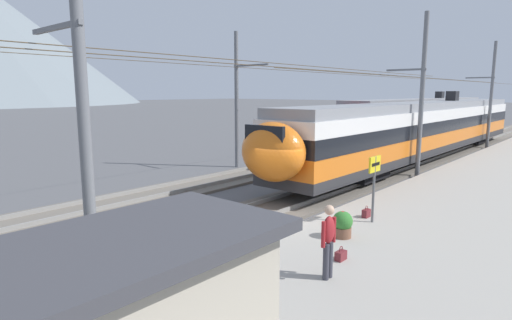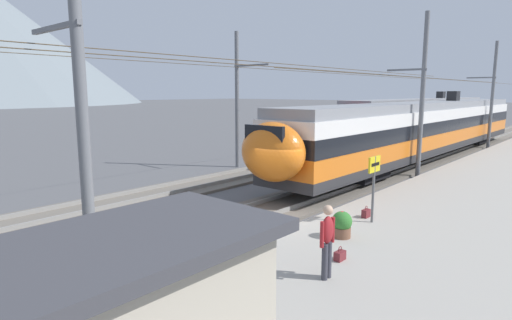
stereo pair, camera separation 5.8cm
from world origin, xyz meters
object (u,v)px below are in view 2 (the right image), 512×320
catenary_mast_west (79,113)px  catenary_mast_east (491,95)px  train_far_track (423,115)px  catenary_mast_mid (420,95)px  handbag_near_sign (366,213)px  catenary_mast_far_side (239,97)px  potted_plant_platform_edge (342,224)px  platform_sign (374,174)px  train_near_platform (426,127)px  passenger_walking (327,238)px  handbag_beside_passenger (340,255)px

catenary_mast_west → catenary_mast_east: catenary_mast_east is taller
train_far_track → catenary_mast_west: 38.74m
train_far_track → catenary_mast_mid: bearing=-160.8°
catenary_mast_west → handbag_near_sign: (8.61, -1.93, -3.57)m
catenary_mast_far_side → handbag_near_sign: catenary_mast_far_side is taller
potted_plant_platform_edge → platform_sign: bearing=-0.4°
train_near_platform → catenary_mast_west: 24.08m
passenger_walking → handbag_near_sign: passenger_walking is taller
passenger_walking → handbag_near_sign: size_ratio=4.25×
train_far_track → catenary_mast_far_side: 24.19m
catenary_mast_west → handbag_near_sign: bearing=-12.6°
catenary_mast_west → passenger_walking: size_ratio=29.36×
train_far_track → platform_sign: (-29.80, -9.28, -0.30)m
catenary_mast_west → handbag_beside_passenger: 6.81m
catenary_mast_mid → train_near_platform: bearing=15.8°
catenary_mast_east → handbag_near_sign: 24.71m
catenary_mast_mid → potted_plant_platform_edge: size_ratio=64.86×
handbag_beside_passenger → train_far_track: bearing=16.9°
catenary_mast_east → platform_sign: catenary_mast_east is taller
catenary_mast_far_side → platform_sign: (-5.78, -11.37, -2.24)m
handbag_near_sign → catenary_mast_east: bearing=4.5°
train_near_platform → catenary_mast_west: size_ratio=0.67×
catenary_mast_far_side → passenger_walking: bearing=-129.5°
catenary_mast_mid → platform_sign: catenary_mast_mid is taller
handbag_beside_passenger → potted_plant_platform_edge: bearing=28.6°
train_near_platform → catenary_mast_far_side: 12.51m
catenary_mast_east → passenger_walking: (-29.18, -3.40, -2.99)m
catenary_mast_east → potted_plant_platform_edge: 26.92m
catenary_mast_mid → handbag_beside_passenger: 14.06m
train_far_track → catenary_mast_far_side: (-24.02, 2.08, 1.94)m
catenary_mast_mid → handbag_beside_passenger: bearing=-166.7°
catenary_mast_west → handbag_near_sign: size_ratio=124.88×
platform_sign → handbag_near_sign: size_ratio=5.38×
catenary_mast_far_side → train_far_track: bearing=-5.0°
catenary_mast_east → potted_plant_platform_edge: catenary_mast_east is taller
train_near_platform → platform_sign: (-15.70, -3.98, -0.30)m
catenary_mast_west → handbag_beside_passenger: catenary_mast_west is taller
handbag_near_sign → potted_plant_platform_edge: 2.29m
catenary_mast_west → platform_sign: size_ratio=23.23×
train_near_platform → handbag_near_sign: 15.85m
catenary_mast_mid → catenary_mast_far_side: size_ratio=1.00×
catenary_mast_west → potted_plant_platform_edge: catenary_mast_west is taller
passenger_walking → handbag_near_sign: bearing=17.0°
handbag_beside_passenger → potted_plant_platform_edge: (1.49, 0.81, 0.28)m
platform_sign → catenary_mast_west: bearing=164.3°
catenary_mast_east → handbag_beside_passenger: (-28.08, -3.11, -3.81)m
train_far_track → catenary_mast_west: (-38.06, -6.97, 1.83)m
train_far_track → handbag_near_sign: train_far_track is taller
train_near_platform → potted_plant_platform_edge: size_ratio=43.47×
catenary_mast_west → train_near_platform: bearing=4.0°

